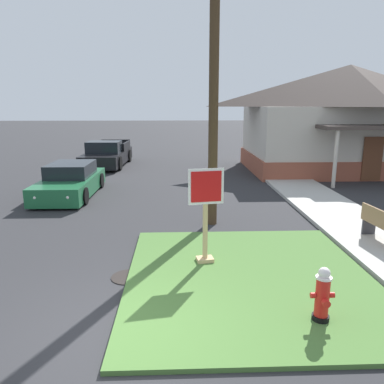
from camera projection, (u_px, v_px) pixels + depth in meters
name	position (u px, v px, depth m)	size (l,w,h in m)	color
ground_plane	(116.00, 338.00, 5.64)	(160.00, 160.00, 0.00)	#2B2B2D
grass_corner_patch	(249.00, 277.00, 7.52)	(4.93, 5.36, 0.08)	#477033
sidewalk_strip	(332.00, 210.00, 12.28)	(2.20, 19.04, 0.12)	#B2AFA8
fire_hydrant	(322.00, 296.00, 5.87)	(0.38, 0.34, 0.90)	black
stop_sign	(205.00, 217.00, 7.96)	(0.76, 0.34, 2.09)	tan
manhole_cover	(128.00, 277.00, 7.61)	(0.70, 0.70, 0.02)	black
parked_sedan_green	(71.00, 182.00, 14.40)	(1.95, 4.50, 1.25)	#1E6038
pickup_truck_black	(107.00, 155.00, 21.33)	(2.31, 5.31, 1.48)	black
street_bench	(383.00, 225.00, 9.09)	(0.53, 1.45, 0.85)	#93704C
utility_pole	(215.00, 19.00, 9.75)	(1.64, 0.27, 10.86)	#42301E
corner_house	(346.00, 118.00, 19.43)	(10.50, 7.65, 5.45)	brown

